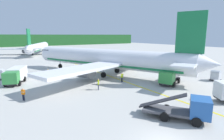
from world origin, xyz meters
TOP-DOWN VIEW (x-y plane):
  - ground at (0.00, 48.00)m, footprint 240.00×320.00m
  - distant_treeline at (0.00, 141.98)m, footprint 216.00×6.00m
  - airliner_foreground at (9.00, 23.58)m, footprint 33.08×39.25m
  - airliner_mid_apron at (5.79, 76.50)m, footprint 29.42×34.98m
  - service_truck_fuel at (14.45, 11.42)m, footprint 6.51×4.17m
  - service_truck_baggage at (-7.79, 26.49)m, footprint 4.51×7.01m
  - service_truck_pushback at (4.72, 1.41)m, footprint 5.41×6.41m
  - cargo_container_near at (-10.16, 30.99)m, footprint 2.17×2.17m
  - cargo_container_mid at (23.07, 8.35)m, footprint 1.91×1.91m
  - crew_marshaller at (-8.00, 16.19)m, footprint 0.47×0.50m
  - crew_loader_left at (-2.09, 27.62)m, footprint 0.59×0.38m
  - crew_loader_right at (2.30, 15.06)m, footprint 0.41×0.57m
  - crew_supervisor at (8.08, 16.90)m, footprint 0.62×0.33m
  - apron_guide_line at (8.76, 19.10)m, footprint 0.30×60.00m

SIDE VIEW (x-z plane):
  - ground at x=0.00m, z-range -0.20..0.00m
  - apron_guide_line at x=8.76m, z-range 0.00..0.01m
  - cargo_container_near at x=-10.16m, z-range -0.06..1.92m
  - cargo_container_mid at x=23.07m, z-range -0.05..1.92m
  - crew_marshaller at x=-8.00m, z-range 0.15..1.79m
  - crew_supervisor at x=8.08m, z-range 0.15..1.85m
  - crew_loader_left at x=-2.09m, z-range 0.16..1.91m
  - crew_loader_right at x=2.30m, z-range 0.16..1.92m
  - service_truck_pushback at x=4.72m, z-range -0.17..2.51m
  - service_truck_fuel at x=14.45m, z-range 0.20..2.60m
  - service_truck_baggage at x=-7.79m, z-range 0.19..2.77m
  - airliner_mid_apron at x=5.79m, z-range -2.26..8.23m
  - airliner_foreground at x=9.00m, z-range -2.56..9.34m
  - distant_treeline at x=0.00m, z-range 0.00..8.67m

